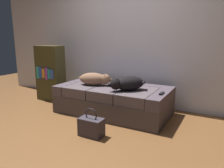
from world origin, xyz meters
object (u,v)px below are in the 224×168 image
couch (113,100)px  handbag (91,127)px  tv_remote (162,93)px  bookshelf (50,73)px  dog_dark (127,83)px  dog_tan (95,79)px

couch → handbag: 0.94m
couch → tv_remote: (0.85, -0.11, 0.24)m
couch → handbag: couch is taller
tv_remote → handbag: tv_remote is taller
couch → tv_remote: size_ratio=12.30×
tv_remote → bookshelf: 2.36m
couch → bookshelf: 1.54m
couch → bookshelf: (-1.50, 0.10, 0.32)m
tv_remote → handbag: 1.11m
handbag → dog_dark: bearing=78.9°
dog_tan → dog_dark: dog_dark is taller
dog_tan → dog_dark: size_ratio=1.11×
handbag → bookshelf: size_ratio=0.34×
dog_dark → tv_remote: 0.54m
dog_dark → couch: bearing=155.6°
dog_tan → handbag: 1.08m
handbag → bookshelf: bearing=148.4°
handbag → bookshelf: 1.99m
couch → bookshelf: bookshelf is taller
dog_tan → couch: bearing=10.7°
couch → tv_remote: bearing=-7.7°
dog_dark → handbag: 0.91m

